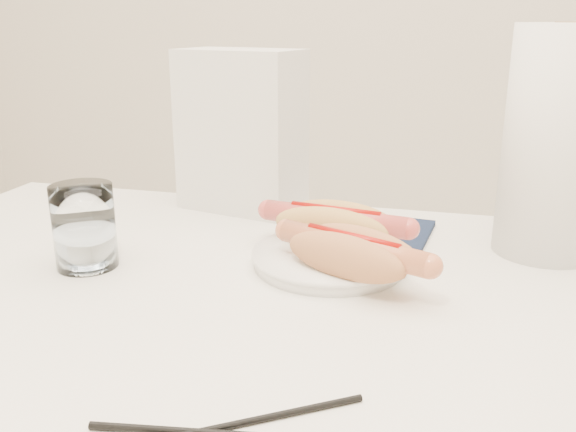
% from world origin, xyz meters
% --- Properties ---
extents(table, '(1.20, 0.80, 0.75)m').
position_xyz_m(table, '(0.00, 0.00, 0.69)').
color(table, white).
rests_on(table, ground).
extents(plate, '(0.22, 0.22, 0.02)m').
position_xyz_m(plate, '(0.05, 0.12, 0.76)').
color(plate, white).
rests_on(plate, table).
extents(hotdog_left, '(0.20, 0.10, 0.05)m').
position_xyz_m(hotdog_left, '(0.05, 0.17, 0.79)').
color(hotdog_left, tan).
rests_on(hotdog_left, plate).
extents(hotdog_right, '(0.19, 0.13, 0.05)m').
position_xyz_m(hotdog_right, '(0.08, 0.07, 0.79)').
color(hotdog_right, '#BE794A').
rests_on(hotdog_right, plate).
extents(water_glass, '(0.08, 0.08, 0.11)m').
position_xyz_m(water_glass, '(-0.25, 0.05, 0.80)').
color(water_glass, white).
rests_on(water_glass, table).
extents(chopstick_near, '(0.16, 0.11, 0.01)m').
position_xyz_m(chopstick_near, '(0.05, -0.21, 0.75)').
color(chopstick_near, black).
rests_on(chopstick_near, table).
extents(napkin_box, '(0.21, 0.15, 0.26)m').
position_xyz_m(napkin_box, '(-0.14, 0.35, 0.88)').
color(napkin_box, silver).
rests_on(napkin_box, table).
extents(navy_napkin, '(0.16, 0.16, 0.01)m').
position_xyz_m(navy_napkin, '(0.09, 0.26, 0.75)').
color(navy_napkin, '#101B34').
rests_on(navy_napkin, table).
extents(paper_towel_roll, '(0.14, 0.14, 0.30)m').
position_xyz_m(paper_towel_roll, '(0.32, 0.25, 0.90)').
color(paper_towel_roll, white).
rests_on(paper_towel_roll, table).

